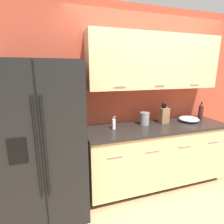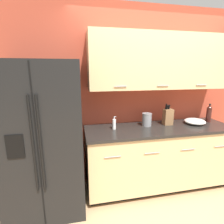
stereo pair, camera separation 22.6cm
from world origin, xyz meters
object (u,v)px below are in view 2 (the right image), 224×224
steel_canister (147,120)px  knife_block (168,117)px  soap_dispenser (114,124)px  mixing_bowl (195,121)px  refrigerator (45,139)px  wine_bottle (209,114)px

steel_canister → knife_block: bearing=-0.9°
knife_block → soap_dispenser: bearing=-177.0°
knife_block → mixing_bowl: size_ratio=1.04×
refrigerator → soap_dispenser: bearing=7.2°
refrigerator → knife_block: size_ratio=5.79×
soap_dispenser → mixing_bowl: (1.23, -0.01, -0.03)m
soap_dispenser → wine_bottle: bearing=1.8°
mixing_bowl → wine_bottle: bearing=11.4°
knife_block → steel_canister: bearing=179.1°
refrigerator → steel_canister: (1.37, 0.16, 0.12)m
soap_dispenser → steel_canister: size_ratio=0.88×
wine_bottle → refrigerator: bearing=-176.2°
wine_bottle → soap_dispenser: wine_bottle is taller
soap_dispenser → steel_canister: 0.49m
knife_block → mixing_bowl: (0.41, -0.05, -0.08)m
knife_block → wine_bottle: size_ratio=1.10×
steel_canister → soap_dispenser: bearing=-174.5°
refrigerator → mixing_bowl: bearing=2.8°
refrigerator → mixing_bowl: refrigerator is taller
wine_bottle → steel_canister: wine_bottle is taller
refrigerator → wine_bottle: refrigerator is taller
knife_block → wine_bottle: (0.69, 0.00, 0.01)m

